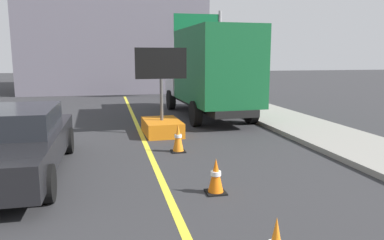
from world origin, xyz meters
TOP-DOWN VIEW (x-y plane):
  - lane_center_stripe at (0.00, 6.00)m, footprint 0.14×36.00m
  - arrow_board_trailer at (0.65, 12.47)m, footprint 1.60×1.83m
  - box_truck at (2.99, 15.40)m, footprint 2.56×6.88m
  - pickup_car at (-2.98, 9.04)m, footprint 2.15×5.08m
  - highway_guide_sign at (4.68, 22.19)m, footprint 2.79×0.18m
  - far_building_block at (-0.41, 29.33)m, footprint 12.11×8.31m
  - traffic_cone_mid_lane at (0.86, 7.10)m, footprint 0.36×0.36m
  - traffic_cone_far_lane at (0.74, 10.15)m, footprint 0.36×0.36m

SIDE VIEW (x-z plane):
  - lane_center_stripe at x=0.00m, z-range 0.00..0.01m
  - traffic_cone_mid_lane at x=0.86m, z-range -0.01..0.64m
  - traffic_cone_far_lane at x=0.74m, z-range -0.01..0.73m
  - arrow_board_trailer at x=0.65m, z-range -0.87..1.83m
  - pickup_car at x=-2.98m, z-range 0.01..1.39m
  - box_truck at x=2.99m, z-range 0.12..3.60m
  - highway_guide_sign at x=4.68m, z-range 0.92..5.92m
  - far_building_block at x=-0.41m, z-range 0.00..10.81m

